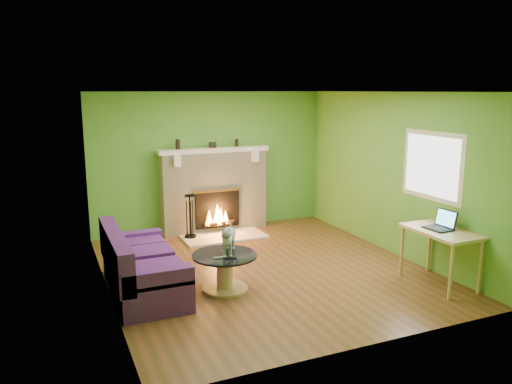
% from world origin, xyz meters
% --- Properties ---
extents(floor, '(5.00, 5.00, 0.00)m').
position_xyz_m(floor, '(0.00, 0.00, 0.00)').
color(floor, '#583919').
rests_on(floor, ground).
extents(ceiling, '(5.00, 5.00, 0.00)m').
position_xyz_m(ceiling, '(0.00, 0.00, 2.60)').
color(ceiling, white).
rests_on(ceiling, wall_back).
extents(wall_back, '(5.00, 0.00, 5.00)m').
position_xyz_m(wall_back, '(0.00, 2.50, 1.30)').
color(wall_back, '#4D9230').
rests_on(wall_back, floor).
extents(wall_front, '(5.00, 0.00, 5.00)m').
position_xyz_m(wall_front, '(0.00, -2.50, 1.30)').
color(wall_front, '#4D9230').
rests_on(wall_front, floor).
extents(wall_left, '(0.00, 5.00, 5.00)m').
position_xyz_m(wall_left, '(-2.25, 0.00, 1.30)').
color(wall_left, '#4D9230').
rests_on(wall_left, floor).
extents(wall_right, '(0.00, 5.00, 5.00)m').
position_xyz_m(wall_right, '(2.25, 0.00, 1.30)').
color(wall_right, '#4D9230').
rests_on(wall_right, floor).
extents(window_frame, '(0.00, 1.20, 1.20)m').
position_xyz_m(window_frame, '(2.24, -0.90, 1.55)').
color(window_frame, silver).
rests_on(window_frame, wall_right).
extents(window_pane, '(0.00, 1.06, 1.06)m').
position_xyz_m(window_pane, '(2.23, -0.90, 1.55)').
color(window_pane, white).
rests_on(window_pane, wall_right).
extents(fireplace, '(2.10, 0.46, 1.58)m').
position_xyz_m(fireplace, '(0.00, 2.32, 0.77)').
color(fireplace, beige).
rests_on(fireplace, floor).
extents(hearth, '(1.50, 0.75, 0.03)m').
position_xyz_m(hearth, '(0.00, 1.80, 0.01)').
color(hearth, beige).
rests_on(hearth, floor).
extents(mantel, '(2.10, 0.28, 0.08)m').
position_xyz_m(mantel, '(0.00, 2.30, 1.54)').
color(mantel, silver).
rests_on(mantel, fireplace).
extents(sofa, '(0.87, 1.88, 0.84)m').
position_xyz_m(sofa, '(-1.86, -0.11, 0.33)').
color(sofa, '#531B68').
rests_on(sofa, floor).
extents(coffee_table, '(0.87, 0.87, 0.49)m').
position_xyz_m(coffee_table, '(-0.80, -0.49, 0.28)').
color(coffee_table, tan).
rests_on(coffee_table, floor).
extents(desk, '(0.61, 1.04, 0.77)m').
position_xyz_m(desk, '(1.95, -1.48, 0.68)').
color(desk, tan).
rests_on(desk, floor).
extents(cat, '(0.51, 0.69, 0.41)m').
position_xyz_m(cat, '(-0.72, -0.44, 0.69)').
color(cat, slate).
rests_on(cat, coffee_table).
extents(remote_silver, '(0.17, 0.06, 0.02)m').
position_xyz_m(remote_silver, '(-0.90, -0.61, 0.50)').
color(remote_silver, gray).
rests_on(remote_silver, coffee_table).
extents(remote_black, '(0.16, 0.10, 0.02)m').
position_xyz_m(remote_black, '(-0.78, -0.67, 0.50)').
color(remote_black, black).
rests_on(remote_black, coffee_table).
extents(laptop, '(0.32, 0.37, 0.26)m').
position_xyz_m(laptop, '(1.93, -1.43, 0.90)').
color(laptop, black).
rests_on(laptop, desk).
extents(fire_tools, '(0.21, 0.21, 0.80)m').
position_xyz_m(fire_tools, '(-0.58, 1.95, 0.43)').
color(fire_tools, black).
rests_on(fire_tools, hearth).
extents(mantel_vase_left, '(0.08, 0.08, 0.18)m').
position_xyz_m(mantel_vase_left, '(-0.67, 2.33, 1.67)').
color(mantel_vase_left, black).
rests_on(mantel_vase_left, mantel).
extents(mantel_vase_right, '(0.07, 0.07, 0.14)m').
position_xyz_m(mantel_vase_right, '(0.47, 2.33, 1.65)').
color(mantel_vase_right, black).
rests_on(mantel_vase_right, mantel).
extents(mantel_box, '(0.12, 0.08, 0.10)m').
position_xyz_m(mantel_box, '(-0.01, 2.33, 1.63)').
color(mantel_box, black).
rests_on(mantel_box, mantel).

